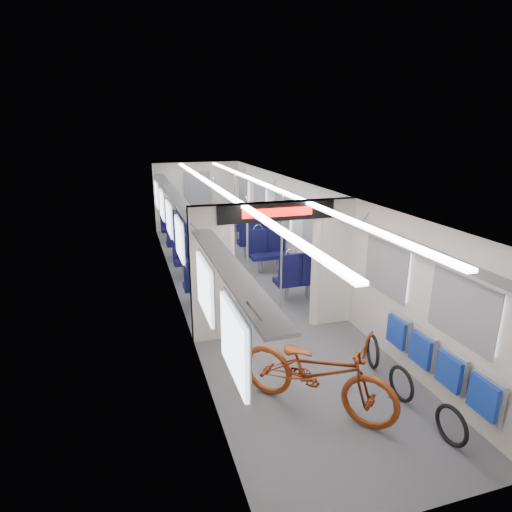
# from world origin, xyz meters

# --- Properties ---
(carriage) EXTENTS (12.00, 12.02, 2.31)m
(carriage) POSITION_xyz_m (0.00, -0.27, 1.50)
(carriage) COLOR #515456
(carriage) RESTS_ON ground
(bicycle) EXTENTS (1.97, 2.03, 1.10)m
(bicycle) POSITION_xyz_m (-0.23, -4.29, 0.55)
(bicycle) COLOR #923915
(bicycle) RESTS_ON ground
(flip_bench) EXTENTS (0.12, 2.09, 0.50)m
(flip_bench) POSITION_xyz_m (1.35, -4.54, 0.58)
(flip_bench) COLOR gray
(flip_bench) RESTS_ON carriage
(bike_hoop_a) EXTENTS (0.08, 0.48, 0.48)m
(bike_hoop_a) POSITION_xyz_m (0.99, -5.31, 0.22)
(bike_hoop_a) COLOR black
(bike_hoop_a) RESTS_ON ground
(bike_hoop_b) EXTENTS (0.08, 0.49, 0.49)m
(bike_hoop_b) POSITION_xyz_m (0.93, -4.44, 0.22)
(bike_hoop_b) COLOR black
(bike_hoop_b) RESTS_ON ground
(bike_hoop_c) EXTENTS (0.17, 0.52, 0.52)m
(bike_hoop_c) POSITION_xyz_m (1.01, -3.62, 0.23)
(bike_hoop_c) COLOR black
(bike_hoop_c) RESTS_ON ground
(seat_bay_near_left) EXTENTS (0.91, 2.07, 1.10)m
(seat_bay_near_left) POSITION_xyz_m (-0.93, 0.30, 0.54)
(seat_bay_near_left) COLOR #0C0C34
(seat_bay_near_left) RESTS_ON ground
(seat_bay_near_right) EXTENTS (0.96, 2.30, 1.17)m
(seat_bay_near_right) POSITION_xyz_m (0.93, 0.10, 0.57)
(seat_bay_near_right) COLOR #0C0C34
(seat_bay_near_right) RESTS_ON ground
(seat_bay_far_left) EXTENTS (0.91, 2.07, 1.10)m
(seat_bay_far_left) POSITION_xyz_m (-0.93, 3.67, 0.54)
(seat_bay_far_left) COLOR #0C0C34
(seat_bay_far_left) RESTS_ON ground
(seat_bay_far_right) EXTENTS (0.92, 2.10, 1.11)m
(seat_bay_far_right) POSITION_xyz_m (0.93, 3.19, 0.55)
(seat_bay_far_right) COLOR #0C0C34
(seat_bay_far_right) RESTS_ON ground
(stanchion_near_left) EXTENTS (0.04, 0.04, 2.30)m
(stanchion_near_left) POSITION_xyz_m (-0.30, -1.36, 1.15)
(stanchion_near_left) COLOR silver
(stanchion_near_left) RESTS_ON ground
(stanchion_near_right) EXTENTS (0.04, 0.04, 2.30)m
(stanchion_near_right) POSITION_xyz_m (0.38, -1.31, 1.15)
(stanchion_near_right) COLOR silver
(stanchion_near_right) RESTS_ON ground
(stanchion_far_left) EXTENTS (0.04, 0.04, 2.30)m
(stanchion_far_left) POSITION_xyz_m (-0.29, 1.61, 1.15)
(stanchion_far_left) COLOR silver
(stanchion_far_left) RESTS_ON ground
(stanchion_far_right) EXTENTS (0.04, 0.04, 2.30)m
(stanchion_far_right) POSITION_xyz_m (0.33, 2.00, 1.15)
(stanchion_far_right) COLOR silver
(stanchion_far_right) RESTS_ON ground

